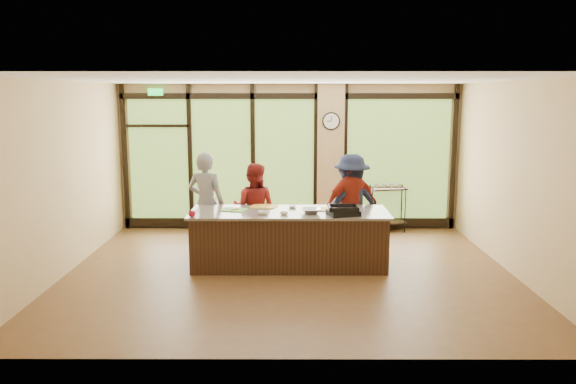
{
  "coord_description": "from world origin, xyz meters",
  "views": [
    {
      "loc": [
        0.01,
        -8.57,
        2.77
      ],
      "look_at": [
        -0.02,
        0.4,
        1.22
      ],
      "focal_mm": 35.0,
      "sensor_mm": 36.0,
      "label": 1
    }
  ],
  "objects_px": {
    "island_base": "(289,240)",
    "roasting_pan": "(343,213)",
    "bar_cart": "(387,202)",
    "cook_left": "(206,203)",
    "flower_stand": "(209,220)",
    "cook_right": "(351,204)"
  },
  "relations": [
    {
      "from": "roasting_pan",
      "to": "bar_cart",
      "type": "height_order",
      "value": "roasting_pan"
    },
    {
      "from": "cook_right",
      "to": "roasting_pan",
      "type": "height_order",
      "value": "cook_right"
    },
    {
      "from": "island_base",
      "to": "bar_cart",
      "type": "height_order",
      "value": "bar_cart"
    },
    {
      "from": "bar_cart",
      "to": "roasting_pan",
      "type": "bearing_deg",
      "value": -125.08
    },
    {
      "from": "cook_left",
      "to": "roasting_pan",
      "type": "bearing_deg",
      "value": 171.88
    },
    {
      "from": "roasting_pan",
      "to": "bar_cart",
      "type": "xyz_separation_m",
      "value": [
        1.17,
        2.75,
        -0.36
      ]
    },
    {
      "from": "island_base",
      "to": "cook_left",
      "type": "distance_m",
      "value": 1.69
    },
    {
      "from": "cook_left",
      "to": "cook_right",
      "type": "height_order",
      "value": "cook_left"
    },
    {
      "from": "island_base",
      "to": "bar_cart",
      "type": "xyz_separation_m",
      "value": [
        2.02,
        2.45,
        0.16
      ]
    },
    {
      "from": "roasting_pan",
      "to": "cook_left",
      "type": "bearing_deg",
      "value": 139.34
    },
    {
      "from": "cook_left",
      "to": "flower_stand",
      "type": "distance_m",
      "value": 1.23
    },
    {
      "from": "island_base",
      "to": "bar_cart",
      "type": "relative_size",
      "value": 3.11
    },
    {
      "from": "cook_right",
      "to": "bar_cart",
      "type": "xyz_separation_m",
      "value": [
        0.93,
        1.63,
        -0.28
      ]
    },
    {
      "from": "island_base",
      "to": "flower_stand",
      "type": "relative_size",
      "value": 4.28
    },
    {
      "from": "cook_left",
      "to": "bar_cart",
      "type": "height_order",
      "value": "cook_left"
    },
    {
      "from": "bar_cart",
      "to": "cook_right",
      "type": "bearing_deg",
      "value": -131.64
    },
    {
      "from": "island_base",
      "to": "roasting_pan",
      "type": "height_order",
      "value": "roasting_pan"
    },
    {
      "from": "island_base",
      "to": "cook_left",
      "type": "relative_size",
      "value": 1.71
    },
    {
      "from": "island_base",
      "to": "cook_right",
      "type": "bearing_deg",
      "value": 36.94
    },
    {
      "from": "cook_left",
      "to": "flower_stand",
      "type": "xyz_separation_m",
      "value": [
        -0.12,
        1.09,
        -0.54
      ]
    },
    {
      "from": "cook_right",
      "to": "flower_stand",
      "type": "xyz_separation_m",
      "value": [
        -2.66,
        1.01,
        -0.52
      ]
    },
    {
      "from": "cook_left",
      "to": "flower_stand",
      "type": "height_order",
      "value": "cook_left"
    }
  ]
}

